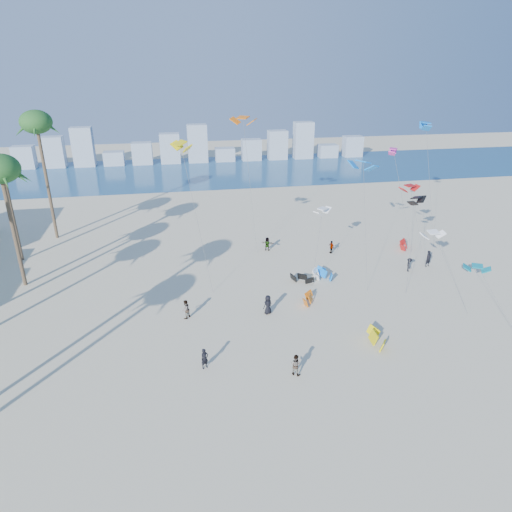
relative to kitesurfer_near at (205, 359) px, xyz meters
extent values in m
plane|color=beige|center=(2.95, -5.39, -0.86)|extent=(220.00, 220.00, 0.00)
plane|color=navy|center=(2.95, 66.61, -0.85)|extent=(220.00, 220.00, 0.00)
imported|color=black|center=(0.00, 0.00, 0.00)|extent=(0.74, 0.65, 1.71)
imported|color=gray|center=(6.71, -2.00, 0.02)|extent=(1.07, 1.04, 1.74)
imported|color=black|center=(6.46, 7.19, 0.09)|extent=(1.10, 0.97, 1.89)
imported|color=gray|center=(17.06, 20.08, -0.06)|extent=(0.69, 1.01, 1.59)
imported|color=black|center=(23.97, 13.50, -0.06)|extent=(0.89, 1.16, 1.58)
imported|color=gray|center=(9.49, 22.32, 0.00)|extent=(1.65, 1.11, 1.71)
imported|color=black|center=(26.78, 14.36, 0.11)|extent=(0.79, 0.62, 1.92)
imported|color=gray|center=(-1.16, 7.74, 0.06)|extent=(1.11, 1.12, 1.83)
cylinder|color=#595959|center=(13.33, 14.25, 2.63)|extent=(2.30, 4.64, 6.99)
cylinder|color=#595959|center=(17.46, 11.71, 5.47)|extent=(0.26, 3.54, 12.66)
cylinder|color=#595959|center=(25.23, 14.96, 3.76)|extent=(2.15, 2.25, 9.24)
cylinder|color=#595959|center=(0.61, 13.69, 6.54)|extent=(2.32, 2.63, 14.79)
cylinder|color=#595959|center=(26.25, 21.08, 5.07)|extent=(1.60, 4.99, 11.86)
cylinder|color=#595959|center=(25.82, 1.28, 1.64)|extent=(1.78, 4.95, 5.02)
cylinder|color=#595959|center=(7.64, 23.98, 6.98)|extent=(0.94, 4.39, 15.67)
cylinder|color=#595959|center=(22.69, 11.48, 3.34)|extent=(2.95, 5.67, 8.40)
cylinder|color=#595959|center=(23.54, 5.34, 2.79)|extent=(3.01, 3.08, 7.31)
cylinder|color=#595959|center=(30.02, 21.68, 6.58)|extent=(1.10, 4.30, 14.87)
cylinder|color=brown|center=(-17.71, 17.61, 5.36)|extent=(0.40, 0.40, 12.43)
ellipsoid|color=#1E5723|center=(-17.71, 17.61, 11.57)|extent=(3.80, 3.80, 2.85)
cylinder|color=brown|center=(-19.88, 24.61, 4.57)|extent=(0.40, 0.40, 10.85)
ellipsoid|color=#1E5723|center=(-19.88, 24.61, 9.99)|extent=(3.80, 3.80, 2.85)
cylinder|color=brown|center=(-17.35, 31.61, 6.65)|extent=(0.40, 0.40, 15.01)
ellipsoid|color=#1E5723|center=(-17.35, 31.61, 14.16)|extent=(3.80, 3.80, 2.85)
cube|color=#9EADBF|center=(-32.85, 76.61, 1.54)|extent=(4.40, 3.00, 4.80)
cube|color=#9EADBF|center=(-26.65, 76.61, 2.44)|extent=(4.40, 3.00, 6.60)
cube|color=#9EADBF|center=(-20.45, 76.61, 3.34)|extent=(4.40, 3.00, 8.40)
cube|color=#9EADBF|center=(-14.25, 76.61, 0.64)|extent=(4.40, 3.00, 3.00)
cube|color=#9EADBF|center=(-8.05, 76.61, 1.54)|extent=(4.40, 3.00, 4.80)
cube|color=#9EADBF|center=(-1.85, 76.61, 2.44)|extent=(4.40, 3.00, 6.60)
cube|color=#9EADBF|center=(4.35, 76.61, 3.34)|extent=(4.40, 3.00, 8.40)
cube|color=#9EADBF|center=(10.55, 76.61, 0.64)|extent=(4.40, 3.00, 3.00)
cube|color=#9EADBF|center=(16.75, 76.61, 1.54)|extent=(4.40, 3.00, 4.80)
cube|color=#9EADBF|center=(22.95, 76.61, 2.44)|extent=(4.40, 3.00, 6.60)
cube|color=#9EADBF|center=(29.15, 76.61, 3.34)|extent=(4.40, 3.00, 8.40)
cube|color=#9EADBF|center=(35.35, 76.61, 0.64)|extent=(4.40, 3.00, 3.00)
cube|color=#9EADBF|center=(41.55, 76.61, 1.54)|extent=(4.40, 3.00, 4.80)
camera|label=1|loc=(-1.29, -29.53, 21.40)|focal=32.19mm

